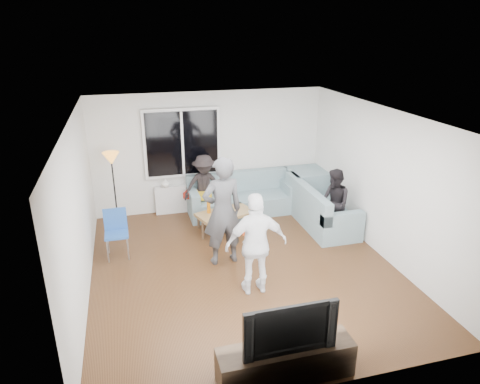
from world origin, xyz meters
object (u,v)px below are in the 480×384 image
object	(u,v)px
sofa_right_section	(321,205)
spectator_back	(204,186)
side_chair	(117,235)
player_right	(256,244)
sofa_back_section	(241,194)
spectator_right	(334,203)
coffee_table	(225,221)
player_left	(223,211)
television	(287,324)
floor_lamp	(115,191)
tv_console	(285,362)

from	to	relation	value
sofa_right_section	spectator_back	world-z (taller)	spectator_back
side_chair	player_right	bearing A→B (deg)	-39.41
sofa_back_section	spectator_right	bearing A→B (deg)	-46.40
coffee_table	spectator_back	bearing A→B (deg)	107.38
side_chair	player_left	world-z (taller)	player_left
player_right	spectator_right	xyz separation A→B (m)	(2.02, 1.46, -0.14)
spectator_back	television	distance (m)	4.80
player_left	spectator_right	size ratio (longest dim) A/B	1.42
player_right	television	world-z (taller)	player_right
floor_lamp	television	distance (m)	5.10
sofa_right_section	floor_lamp	size ratio (longest dim) A/B	1.28
coffee_table	floor_lamp	bearing A→B (deg)	159.61
sofa_right_section	coffee_table	bearing A→B (deg)	84.56
floor_lamp	player_left	bearing A→B (deg)	-47.83
sofa_right_section	player_right	xyz separation A→B (m)	(-2.02, -1.99, 0.38)
tv_console	coffee_table	bearing A→B (deg)	86.84
side_chair	spectator_back	xyz separation A→B (m)	(1.82, 1.35, 0.25)
player_left	spectator_right	distance (m)	2.37
television	player_left	bearing A→B (deg)	91.95
coffee_table	player_left	distance (m)	1.43
side_chair	coffee_table	bearing A→B (deg)	13.71
player_left	spectator_right	xyz separation A→B (m)	(2.30, 0.46, -0.28)
side_chair	player_left	size ratio (longest dim) A/B	0.45
floor_lamp	spectator_back	bearing A→B (deg)	1.51
coffee_table	television	world-z (taller)	television
sofa_back_section	sofa_right_section	bearing A→B (deg)	-34.30
tv_console	spectator_right	bearing A→B (deg)	55.88
sofa_back_section	spectator_right	xyz separation A→B (m)	(1.44, -1.51, 0.24)
player_left	sofa_back_section	bearing A→B (deg)	-119.70
sofa_right_section	spectator_right	bearing A→B (deg)	-180.00
sofa_back_section	player_left	bearing A→B (deg)	-113.73
sofa_right_section	coffee_table	distance (m)	2.01
sofa_back_section	sofa_right_section	xyz separation A→B (m)	(1.44, -0.98, 0.00)
sofa_back_section	spectator_back	size ratio (longest dim) A/B	1.68
side_chair	player_left	xyz separation A→B (m)	(1.77, -0.65, 0.52)
sofa_right_section	tv_console	world-z (taller)	sofa_right_section
coffee_table	floor_lamp	distance (m)	2.29
spectator_back	television	bearing A→B (deg)	-93.55
floor_lamp	spectator_right	distance (m)	4.34
sofa_back_section	tv_console	distance (m)	4.84
sofa_back_section	player_left	xyz separation A→B (m)	(-0.87, -1.97, 0.53)
coffee_table	spectator_back	size ratio (longest dim) A/B	0.81
coffee_table	player_right	distance (m)	2.27
player_left	spectator_back	bearing A→B (deg)	-97.61
sofa_right_section	television	distance (m)	4.40
side_chair	television	world-z (taller)	television
sofa_right_section	floor_lamp	world-z (taller)	floor_lamp
floor_lamp	television	xyz separation A→B (m)	(1.86, -4.75, -0.03)
sofa_right_section	side_chair	bearing A→B (deg)	94.75
tv_console	spectator_back	bearing A→B (deg)	90.45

